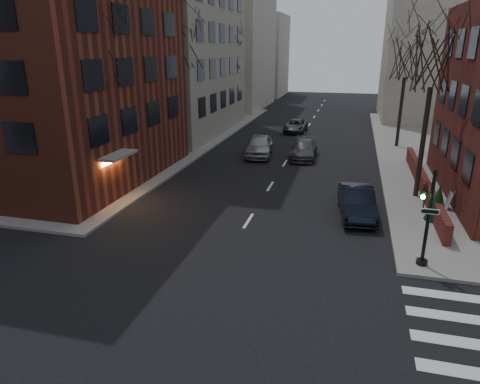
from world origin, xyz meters
name	(u,v)px	position (x,y,z in m)	size (l,w,h in m)	color
sidewalk_far_left	(24,131)	(-29.00, 30.00, 0.07)	(44.00, 44.00, 0.15)	gray
building_left_brick	(29,39)	(-15.50, 16.50, 9.00)	(15.00, 15.00, 18.00)	maroon
low_wall_right	(423,183)	(9.30, 19.00, 0.65)	(0.35, 16.00, 1.00)	#5C231A
building_distant_la	(219,44)	(-15.00, 55.00, 9.00)	(14.00, 16.00, 18.00)	#BCB39F
building_distant_ra	(447,52)	(15.00, 50.00, 8.00)	(14.00, 14.00, 16.00)	#BCB39F
building_distant_lb	(257,56)	(-13.00, 72.00, 7.00)	(10.00, 12.00, 14.00)	#BCB39F
traffic_signal	(426,224)	(7.94, 8.99, 1.91)	(0.76, 0.44, 4.00)	black
tree_left_a	(102,48)	(-8.80, 14.00, 8.47)	(4.18, 4.18, 10.26)	#2D231C
tree_left_b	(184,42)	(-8.80, 26.00, 8.91)	(4.40, 4.40, 10.80)	#2D231C
tree_left_c	(231,52)	(-8.80, 40.00, 8.03)	(3.96, 3.96, 9.72)	#2D231C
tree_right_a	(435,57)	(8.80, 18.00, 8.03)	(3.96, 3.96, 9.72)	#2D231C
tree_right_b	(407,59)	(8.80, 32.00, 7.59)	(3.74, 3.74, 9.18)	#2D231C
streetlamp_near	(174,108)	(-8.20, 22.00, 4.24)	(0.36, 0.36, 6.28)	black
streetlamp_far	(241,86)	(-8.20, 42.00, 4.24)	(0.36, 0.36, 6.28)	black
parked_sedan	(357,202)	(5.38, 14.13, 0.78)	(1.65, 4.74, 1.56)	black
car_lane_silver	(259,146)	(-2.43, 25.80, 0.85)	(2.01, 5.01, 1.71)	#A1A0A6
car_lane_gray	(303,149)	(1.17, 26.00, 0.71)	(1.99, 4.89, 1.42)	#45444A
car_lane_far	(296,126)	(-0.96, 37.04, 0.65)	(2.15, 4.66, 1.30)	#393A3E
sandwich_board	(453,201)	(10.42, 16.07, 0.64)	(0.43, 0.61, 0.98)	silver
evergreen_shrub	(438,203)	(9.31, 14.20, 1.10)	(1.13, 1.13, 1.89)	black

